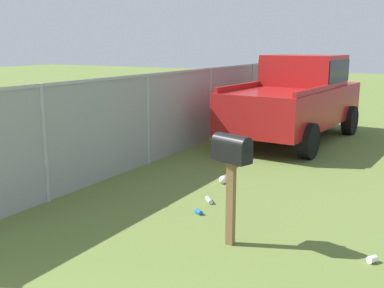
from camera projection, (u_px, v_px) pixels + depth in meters
mailbox at (231, 158)px, 5.32m from camera, size 0.33×0.51×1.34m
pickup_truck at (297, 96)px, 11.41m from camera, size 4.95×2.41×2.09m
fence_section at (210, 102)px, 11.36m from camera, size 16.05×0.07×1.80m
litter_can_near_hydrant at (199, 212)px, 6.51m from camera, size 0.12×0.14×0.07m
litter_bag_midfield_a at (223, 180)px, 7.92m from camera, size 0.14×0.14×0.14m
litter_cup_far_scatter at (372, 259)px, 5.06m from camera, size 0.13×0.12×0.08m
litter_bottle_midfield_b at (209, 200)px, 6.99m from camera, size 0.21×0.20×0.07m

